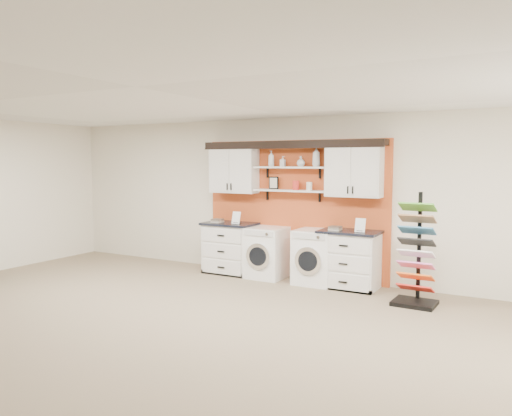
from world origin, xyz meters
The scene contains 21 objects.
floor centered at (0.00, 0.00, 0.00)m, with size 10.00×10.00×0.00m, color #7F6B56.
ceiling centered at (0.00, 0.00, 2.80)m, with size 10.00×10.00×0.00m, color white.
wall_back centered at (0.00, 4.00, 1.40)m, with size 10.00×10.00×0.00m, color beige.
accent_panel centered at (0.00, 3.96, 1.20)m, with size 3.40×0.07×2.40m, color #BC4B20.
upper_cabinet_left centered at (-1.13, 3.79, 1.88)m, with size 0.90×0.35×0.84m.
upper_cabinet_right centered at (1.13, 3.79, 1.88)m, with size 0.90×0.35×0.84m.
shelf_lower centered at (0.00, 3.80, 1.53)m, with size 1.32×0.28×0.03m, color silver.
shelf_upper centered at (0.00, 3.80, 1.93)m, with size 1.32×0.28×0.03m, color silver.
crown_molding centered at (0.00, 3.81, 2.33)m, with size 3.30×0.41×0.13m.
picture_frame centered at (-0.35, 3.85, 1.66)m, with size 0.18×0.02×0.22m.
canister_red centered at (0.10, 3.80, 1.62)m, with size 0.11×0.11×0.16m, color red.
canister_cream centered at (0.35, 3.80, 1.61)m, with size 0.10×0.10×0.14m, color silver.
base_cabinet_left centered at (-1.13, 3.64, 0.46)m, with size 0.94×0.66×0.93m.
base_cabinet_right centered at (1.13, 3.64, 0.47)m, with size 0.95×0.66×0.93m.
washer centered at (-0.37, 3.64, 0.44)m, with size 0.64×0.71×0.89m.
dryer centered at (0.55, 3.64, 0.45)m, with size 0.65×0.71×0.90m.
sample_rack centered at (2.26, 3.17, 0.52)m, with size 0.60×0.51×1.60m.
soap_bottle_a centered at (-0.37, 3.80, 2.08)m, with size 0.11×0.11×0.28m, color silver.
soap_bottle_b centered at (-0.15, 3.80, 2.04)m, with size 0.08×0.08×0.18m, color silver.
soap_bottle_c centered at (0.19, 3.80, 2.03)m, with size 0.14×0.14×0.18m, color silver.
soap_bottle_d centered at (0.47, 3.80, 2.11)m, with size 0.13×0.13×0.34m, color silver.
Camera 1 is at (3.65, -3.99, 2.02)m, focal length 35.00 mm.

